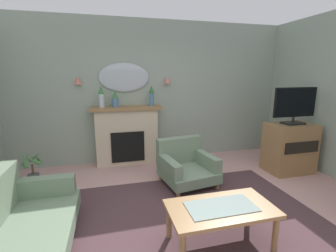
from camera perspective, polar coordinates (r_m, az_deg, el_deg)
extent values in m
cube|color=#C6938E|center=(3.09, 7.48, -24.13)|extent=(6.60, 6.11, 0.10)
cube|color=#93A393|center=(5.00, -3.41, 8.10)|extent=(6.60, 0.10, 2.82)
cube|color=#4C3338|center=(3.21, 6.07, -21.32)|extent=(3.20, 2.40, 0.01)
cube|color=beige|center=(4.86, -9.73, -2.52)|extent=(1.20, 0.28, 1.10)
cube|color=black|center=(4.81, -9.54, -4.77)|extent=(0.64, 0.12, 0.60)
cube|color=olive|center=(4.72, -9.96, 4.24)|extent=(1.36, 0.36, 0.06)
cylinder|color=silver|center=(4.67, -15.54, 5.80)|extent=(0.10, 0.10, 0.25)
cone|color=#38753D|center=(4.65, -15.69, 8.31)|extent=(0.10, 0.10, 0.16)
cylinder|color=#4C7093|center=(4.68, -12.44, 5.48)|extent=(0.13, 0.13, 0.17)
cone|color=#38753D|center=(4.66, -12.53, 7.49)|extent=(0.10, 0.10, 0.16)
cylinder|color=#4C7093|center=(4.75, -3.96, 6.31)|extent=(0.09, 0.09, 0.25)
cone|color=#2D6633|center=(4.74, -3.99, 8.76)|extent=(0.10, 0.10, 0.16)
ellipsoid|color=#B2BCC6|center=(4.83, -10.37, 11.30)|extent=(0.96, 0.06, 0.56)
cone|color=#D17066|center=(4.79, -20.65, 10.12)|extent=(0.14, 0.14, 0.14)
cone|color=#D17066|center=(4.92, -0.21, 10.93)|extent=(0.14, 0.14, 0.14)
cube|color=olive|center=(2.67, 12.48, -18.63)|extent=(1.10, 0.60, 0.04)
cube|color=#8C9E99|center=(2.66, 12.50, -18.19)|extent=(0.72, 0.36, 0.01)
cylinder|color=olive|center=(2.45, 3.51, -27.77)|extent=(0.06, 0.06, 0.40)
cylinder|color=olive|center=(2.86, 24.16, -22.43)|extent=(0.06, 0.06, 0.40)
cylinder|color=olive|center=(2.82, 0.25, -21.72)|extent=(0.06, 0.06, 0.40)
cylinder|color=olive|center=(3.18, 18.52, -18.17)|extent=(0.06, 0.06, 0.40)
cube|color=gray|center=(2.90, -30.90, -22.83)|extent=(0.86, 1.71, 0.18)
cube|color=gray|center=(3.46, -27.58, -12.68)|extent=(0.76, 0.17, 0.24)
cylinder|color=olive|center=(3.54, -21.41, -17.87)|extent=(0.07, 0.07, 0.10)
cylinder|color=olive|center=(3.70, -32.42, -17.64)|extent=(0.07, 0.07, 0.10)
cube|color=gray|center=(4.01, 4.78, -11.25)|extent=(0.91, 0.91, 0.16)
cube|color=gray|center=(4.18, 2.66, -5.72)|extent=(0.81, 0.28, 0.45)
cube|color=gray|center=(3.80, 0.24, -9.47)|extent=(0.25, 0.73, 0.22)
cube|color=gray|center=(4.10, 9.07, -7.95)|extent=(0.25, 0.73, 0.22)
cylinder|color=olive|center=(3.65, 2.46, -15.96)|extent=(0.06, 0.06, 0.10)
cylinder|color=olive|center=(3.96, 11.61, -13.81)|extent=(0.06, 0.06, 0.10)
cylinder|color=olive|center=(4.21, -1.66, -11.94)|extent=(0.06, 0.06, 0.10)
cylinder|color=olive|center=(4.48, 6.58, -10.45)|extent=(0.06, 0.06, 0.10)
cube|color=olive|center=(4.95, 26.86, -4.61)|extent=(0.80, 0.56, 0.90)
cube|color=black|center=(4.73, 29.23, -4.48)|extent=(0.68, 0.02, 0.20)
cube|color=black|center=(4.84, 27.55, 0.61)|extent=(0.36, 0.24, 0.03)
cylinder|color=black|center=(4.82, 27.63, 1.37)|extent=(0.04, 0.04, 0.10)
cube|color=black|center=(4.78, 28.00, 5.02)|extent=(0.84, 0.04, 0.52)
cube|color=black|center=(4.77, 28.16, 4.98)|extent=(0.80, 0.01, 0.48)
cylinder|color=#474C56|center=(4.64, -29.30, -10.83)|extent=(0.18, 0.18, 0.16)
cylinder|color=brown|center=(4.59, -29.52, -8.97)|extent=(0.03, 0.03, 0.17)
cone|color=#4C8447|center=(4.49, -28.58, -6.81)|extent=(0.09, 0.21, 0.24)
cone|color=#4C8447|center=(4.60, -29.05, -6.41)|extent=(0.25, 0.15, 0.20)
cone|color=#4C8447|center=(4.59, -30.72, -6.64)|extent=(0.15, 0.21, 0.24)
cone|color=#4C8447|center=(4.51, -31.00, -7.00)|extent=(0.15, 0.21, 0.24)
cone|color=#4C8447|center=(4.43, -29.57, -7.16)|extent=(0.25, 0.16, 0.20)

